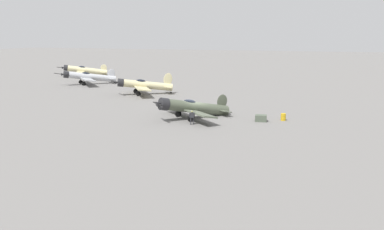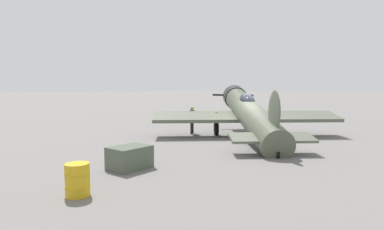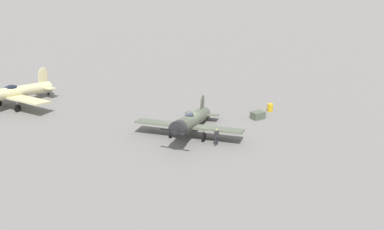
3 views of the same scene
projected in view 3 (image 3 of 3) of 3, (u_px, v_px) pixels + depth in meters
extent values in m
plane|color=slate|center=(192.00, 133.00, 44.86)|extent=(400.00, 400.00, 0.00)
cylinder|color=#4C5442|center=(192.00, 120.00, 44.42)|extent=(6.87, 7.77, 2.96)
cylinder|color=#232326|center=(178.00, 129.00, 40.29)|extent=(1.85, 1.81, 1.59)
cone|color=#232326|center=(176.00, 130.00, 39.67)|extent=(0.88, 0.89, 0.69)
cube|color=black|center=(175.00, 131.00, 39.53)|extent=(2.05, 2.08, 0.18)
ellipsoid|color=black|center=(189.00, 116.00, 43.36)|extent=(1.74, 1.86, 0.98)
cube|color=#565E4C|center=(189.00, 126.00, 43.51)|extent=(8.91, 7.94, 0.50)
ellipsoid|color=#4C5442|center=(202.00, 103.00, 47.65)|extent=(1.25, 1.45, 1.99)
cube|color=#565E4C|center=(202.00, 114.00, 47.83)|extent=(3.30, 3.04, 0.30)
cylinder|color=#999BA0|center=(204.00, 132.00, 42.69)|extent=(0.14, 0.14, 0.93)
cylinder|color=black|center=(204.00, 137.00, 42.86)|extent=(0.67, 0.74, 0.80)
cylinder|color=#999BA0|center=(171.00, 129.00, 43.52)|extent=(0.14, 0.14, 0.93)
cylinder|color=black|center=(171.00, 133.00, 43.68)|extent=(0.67, 0.74, 0.80)
cylinder|color=black|center=(204.00, 116.00, 48.68)|extent=(0.26, 0.28, 0.28)
cylinder|color=beige|center=(18.00, 92.00, 51.82)|extent=(7.96, 6.27, 2.34)
ellipsoid|color=black|center=(11.00, 88.00, 50.87)|extent=(1.88, 1.66, 0.89)
cube|color=#C6BC89|center=(11.00, 96.00, 51.02)|extent=(7.61, 9.36, 0.44)
ellipsoid|color=beige|center=(43.00, 76.00, 54.55)|extent=(1.49, 1.13, 2.32)
cube|color=#C6BC89|center=(43.00, 87.00, 54.81)|extent=(2.90, 3.40, 0.24)
cylinder|color=#999BA0|center=(17.00, 103.00, 50.02)|extent=(0.14, 0.14, 1.17)
cylinder|color=black|center=(18.00, 108.00, 50.22)|extent=(0.76, 0.63, 0.80)
cylinder|color=black|center=(48.00, 94.00, 55.78)|extent=(0.29, 0.25, 0.28)
cylinder|color=#2D2D33|center=(217.00, 141.00, 42.06)|extent=(0.12, 0.12, 0.80)
cylinder|color=#2D2D33|center=(216.00, 142.00, 41.84)|extent=(0.12, 0.12, 0.80)
cube|color=#2D2D33|center=(217.00, 134.00, 41.71)|extent=(0.49, 0.41, 0.57)
sphere|color=tan|center=(217.00, 130.00, 41.57)|extent=(0.21, 0.21, 0.21)
cylinder|color=#2D2D33|center=(218.00, 133.00, 41.91)|extent=(0.09, 0.09, 0.54)
cylinder|color=#2D2D33|center=(215.00, 135.00, 41.50)|extent=(0.09, 0.09, 0.54)
cube|color=#4C5647|center=(258.00, 115.00, 48.30)|extent=(1.43, 1.13, 0.75)
cylinder|color=gold|center=(270.00, 108.00, 50.39)|extent=(0.59, 0.59, 0.82)
torus|color=gold|center=(270.00, 106.00, 50.34)|extent=(0.63, 0.63, 0.04)
torus|color=gold|center=(270.00, 109.00, 50.45)|extent=(0.63, 0.63, 0.04)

